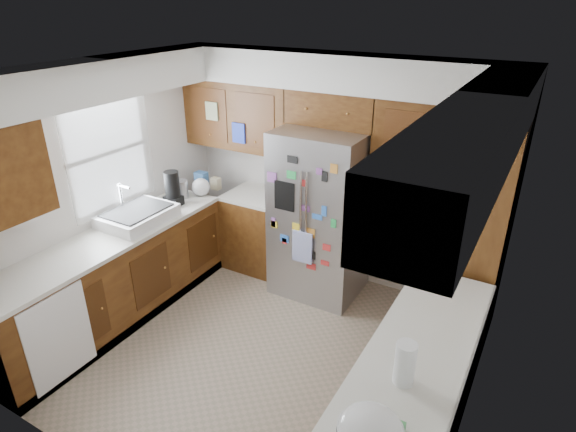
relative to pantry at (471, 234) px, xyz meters
The scene contains 11 objects.
floor 2.17m from the pantry, 142.52° to the right, with size 3.60×3.60×0.00m, color gray.
room_shell 1.94m from the pantry, 153.92° to the right, with size 3.64×3.24×2.52m.
left_counter_run 3.14m from the pantry, 158.56° to the right, with size 1.36×3.20×0.92m.
right_counter_run 1.75m from the pantry, 90.00° to the right, with size 0.63×2.25×0.92m.
pantry is the anchor object (origin of this frame).
fridge 1.51m from the pantry, behind, with size 0.90×0.79×1.80m.
bridge_cabinet 1.77m from the pantry, 169.43° to the left, with size 0.96×0.34×0.35m, color #3F1F0C.
fridge_top_items 2.08m from the pantry, behind, with size 0.75×0.37×0.31m.
sink_assembly 3.18m from the pantry, 160.65° to the right, with size 0.52×0.70×0.37m.
left_counter_clutter 2.98m from the pantry, behind, with size 0.34×0.84×0.38m.
paper_towel 1.87m from the pantry, 90.32° to the right, with size 0.12×0.12×0.28m, color white.
Camera 1 is at (1.98, -2.94, 3.02)m, focal length 30.00 mm.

